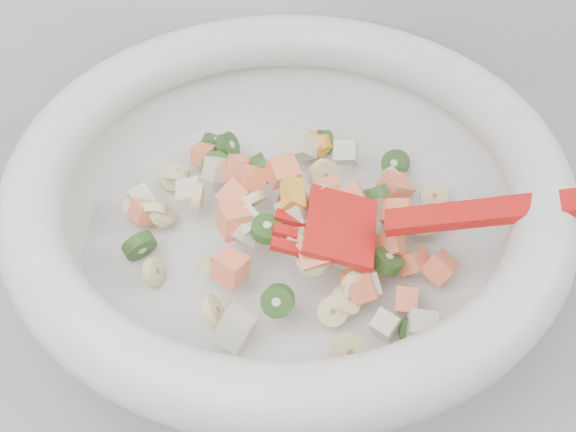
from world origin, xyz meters
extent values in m
cylinder|color=silver|center=(0.00, 1.51, 0.91)|extent=(0.35, 0.35, 0.02)
torus|color=silver|center=(0.00, 1.51, 0.99)|extent=(0.43, 0.43, 0.05)
cylinder|color=beige|center=(-0.11, 1.54, 0.94)|extent=(0.03, 0.02, 0.03)
cylinder|color=beige|center=(-0.12, 1.55, 0.93)|extent=(0.03, 0.03, 0.03)
cylinder|color=beige|center=(-0.12, 1.55, 0.93)|extent=(0.03, 0.03, 0.03)
cylinder|color=beige|center=(0.02, 1.42, 0.94)|extent=(0.02, 0.02, 0.02)
cylinder|color=beige|center=(0.01, 1.47, 0.96)|extent=(0.03, 0.03, 0.03)
cylinder|color=beige|center=(0.04, 1.46, 0.96)|extent=(0.03, 0.02, 0.03)
cylinder|color=beige|center=(-0.03, 1.52, 0.96)|extent=(0.03, 0.03, 0.03)
cylinder|color=beige|center=(-0.10, 1.54, 0.94)|extent=(0.03, 0.03, 0.03)
cylinder|color=beige|center=(-0.06, 1.47, 0.95)|extent=(0.03, 0.03, 0.02)
cylinder|color=beige|center=(0.09, 1.49, 0.94)|extent=(0.02, 0.03, 0.03)
cylinder|color=beige|center=(0.03, 1.50, 0.97)|extent=(0.03, 0.03, 0.03)
cylinder|color=beige|center=(0.12, 1.50, 0.93)|extent=(0.04, 0.04, 0.03)
cylinder|color=beige|center=(0.04, 1.43, 0.95)|extent=(0.03, 0.02, 0.03)
cylinder|color=beige|center=(-0.11, 1.48, 0.93)|extent=(0.02, 0.03, 0.03)
cylinder|color=beige|center=(0.04, 1.42, 0.94)|extent=(0.03, 0.03, 0.03)
cylinder|color=beige|center=(0.03, 1.38, 0.94)|extent=(0.04, 0.03, 0.03)
cylinder|color=beige|center=(-0.06, 1.43, 0.94)|extent=(0.02, 0.03, 0.03)
cylinder|color=beige|center=(0.02, 1.47, 0.97)|extent=(0.03, 0.03, 0.02)
cylinder|color=beige|center=(0.04, 1.55, 0.96)|extent=(0.03, 0.03, 0.03)
cylinder|color=beige|center=(-0.07, 1.54, 0.95)|extent=(0.02, 0.04, 0.04)
cylinder|color=beige|center=(0.10, 1.56, 0.93)|extent=(0.02, 0.03, 0.03)
cylinder|color=beige|center=(0.13, 1.53, 0.93)|extent=(0.03, 0.03, 0.03)
cylinder|color=beige|center=(-0.09, 1.59, 0.94)|extent=(0.04, 0.03, 0.03)
cylinder|color=beige|center=(0.02, 1.45, 0.96)|extent=(0.03, 0.03, 0.01)
cylinder|color=beige|center=(-0.09, 1.59, 0.93)|extent=(0.04, 0.03, 0.03)
cube|color=#FF7350|center=(-0.03, 1.57, 0.95)|extent=(0.03, 0.03, 0.04)
cube|color=#FF7350|center=(0.08, 1.47, 0.94)|extent=(0.03, 0.03, 0.03)
cube|color=#FF7350|center=(0.10, 1.54, 0.94)|extent=(0.03, 0.03, 0.03)
cube|color=#FF7350|center=(-0.04, 1.53, 0.96)|extent=(0.03, 0.03, 0.03)
cube|color=#FF7350|center=(0.05, 1.51, 0.96)|extent=(0.03, 0.03, 0.04)
cube|color=#FF7350|center=(-0.05, 1.46, 0.95)|extent=(0.03, 0.03, 0.02)
cube|color=#FF7350|center=(-0.02, 1.55, 0.96)|extent=(0.03, 0.03, 0.03)
cube|color=#FF7350|center=(-0.06, 1.61, 0.94)|extent=(0.03, 0.03, 0.02)
cube|color=#FF7350|center=(-0.12, 1.54, 0.94)|extent=(0.03, 0.03, 0.02)
cube|color=#FF7350|center=(0.14, 1.52, 0.93)|extent=(0.03, 0.03, 0.02)
cube|color=#FF7350|center=(0.12, 1.45, 0.94)|extent=(0.03, 0.03, 0.03)
cube|color=#FF7350|center=(0.10, 1.46, 0.94)|extent=(0.03, 0.03, 0.03)
cube|color=#FF7350|center=(0.00, 1.54, 0.97)|extent=(0.03, 0.03, 0.03)
cube|color=#FF7350|center=(0.02, 1.45, 0.96)|extent=(0.03, 0.03, 0.03)
cube|color=#FF7350|center=(0.04, 1.52, 0.97)|extent=(0.02, 0.02, 0.02)
cube|color=#FF7350|center=(0.09, 1.50, 0.95)|extent=(0.03, 0.03, 0.03)
cube|color=#FF7350|center=(0.08, 1.43, 0.94)|extent=(0.02, 0.03, 0.03)
cube|color=#FF7350|center=(0.05, 1.44, 0.95)|extent=(0.03, 0.03, 0.03)
cube|color=#FF7350|center=(-0.04, 1.49, 0.97)|extent=(0.03, 0.03, 0.03)
cylinder|color=#428F2F|center=(-0.04, 1.61, 0.94)|extent=(0.03, 0.03, 0.03)
cylinder|color=#428F2F|center=(0.11, 1.58, 0.93)|extent=(0.03, 0.03, 0.03)
cylinder|color=#428F2F|center=(0.07, 1.46, 0.95)|extent=(0.03, 0.03, 0.02)
cylinder|color=#428F2F|center=(-0.01, 1.43, 0.95)|extent=(0.03, 0.03, 0.03)
cylinder|color=#428F2F|center=(0.05, 1.62, 0.93)|extent=(0.02, 0.03, 0.03)
cylinder|color=#428F2F|center=(0.09, 1.40, 0.93)|extent=(0.04, 0.03, 0.04)
cylinder|color=#428F2F|center=(0.07, 1.52, 0.95)|extent=(0.04, 0.03, 0.03)
cylinder|color=#428F2F|center=(-0.12, 1.50, 0.94)|extent=(0.04, 0.03, 0.04)
cylinder|color=#428F2F|center=(-0.01, 1.56, 0.95)|extent=(0.02, 0.03, 0.03)
cylinder|color=#428F2F|center=(-0.05, 1.63, 0.93)|extent=(0.04, 0.04, 0.03)
cylinder|color=#428F2F|center=(-0.02, 1.48, 0.97)|extent=(0.03, 0.03, 0.01)
cylinder|color=#428F2F|center=(-0.05, 1.58, 0.94)|extent=(0.04, 0.04, 0.02)
cube|color=beige|center=(-0.05, 1.41, 0.94)|extent=(0.04, 0.04, 0.04)
cube|color=beige|center=(0.05, 1.44, 0.94)|extent=(0.02, 0.03, 0.02)
cube|color=beige|center=(0.02, 1.60, 0.95)|extent=(0.03, 0.03, 0.04)
cube|color=beige|center=(0.06, 1.40, 0.94)|extent=(0.03, 0.03, 0.02)
cube|color=beige|center=(-0.12, 1.56, 0.94)|extent=(0.03, 0.03, 0.03)
cube|color=beige|center=(0.06, 1.58, 0.95)|extent=(0.03, 0.03, 0.03)
cube|color=beige|center=(-0.03, 1.49, 0.96)|extent=(0.03, 0.03, 0.03)
cube|color=beige|center=(0.01, 1.50, 0.97)|extent=(0.03, 0.03, 0.03)
cube|color=beige|center=(-0.03, 1.49, 0.96)|extent=(0.03, 0.03, 0.03)
cube|color=beige|center=(-0.08, 1.54, 0.95)|extent=(0.02, 0.02, 0.02)
cube|color=beige|center=(0.04, 1.52, 0.96)|extent=(0.03, 0.02, 0.03)
cube|color=beige|center=(0.09, 1.40, 0.94)|extent=(0.02, 0.03, 0.03)
cube|color=beige|center=(-0.05, 1.58, 0.95)|extent=(0.03, 0.03, 0.03)
cube|color=#FFB02E|center=(0.04, 1.61, 0.94)|extent=(0.03, 0.03, 0.02)
cube|color=#FFB02E|center=(0.04, 1.61, 0.94)|extent=(0.03, 0.03, 0.03)
cube|color=#FFB02E|center=(0.01, 1.50, 0.98)|extent=(0.02, 0.03, 0.02)
cube|color=red|center=(0.04, 1.47, 0.97)|extent=(0.07, 0.07, 0.03)
cube|color=red|center=(0.01, 1.50, 0.97)|extent=(0.03, 0.02, 0.01)
cube|color=red|center=(0.00, 1.49, 0.97)|extent=(0.03, 0.02, 0.01)
cube|color=red|center=(0.00, 1.47, 0.97)|extent=(0.03, 0.02, 0.01)
cube|color=red|center=(0.00, 1.46, 0.97)|extent=(0.03, 0.02, 0.01)
cube|color=red|center=(0.16, 1.44, 1.01)|extent=(0.19, 0.06, 0.06)
camera|label=1|loc=(-0.04, 1.11, 1.37)|focal=45.00mm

